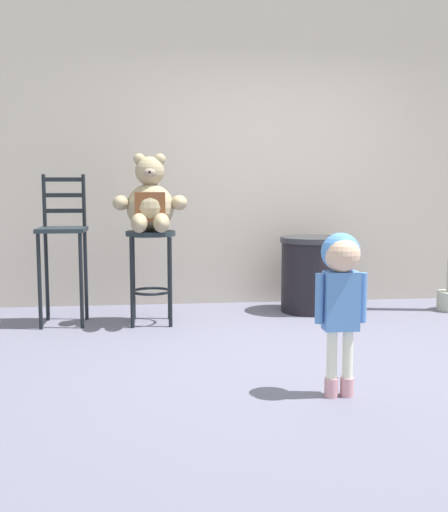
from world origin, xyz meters
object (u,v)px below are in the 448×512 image
at_px(trash_bin, 311,274).
at_px(bar_chair_empty, 63,239).
at_px(teddy_bear, 150,203).
at_px(child_walking, 341,278).
at_px(bar_stool_with_teddy, 151,257).

height_order(trash_bin, bar_chair_empty, bar_chair_empty).
distance_m(teddy_bear, child_walking, 2.21).
height_order(bar_stool_with_teddy, bar_chair_empty, bar_chair_empty).
bearing_deg(bar_chair_empty, trash_bin, 6.63).
relative_size(child_walking, trash_bin, 1.31).
bearing_deg(child_walking, trash_bin, -163.59).
xyz_separation_m(bar_stool_with_teddy, teddy_bear, (0.00, -0.03, 0.46)).
bearing_deg(teddy_bear, child_walking, -61.19).
bearing_deg(bar_stool_with_teddy, bar_chair_empty, 174.38).
bearing_deg(child_walking, bar_stool_with_teddy, -124.45).
distance_m(teddy_bear, bar_chair_empty, 0.81).
relative_size(teddy_bear, child_walking, 0.71).
bearing_deg(child_walking, bar_chair_empty, -111.26).
bearing_deg(child_walking, teddy_bear, -124.05).
bearing_deg(bar_stool_with_teddy, teddy_bear, -90.00).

